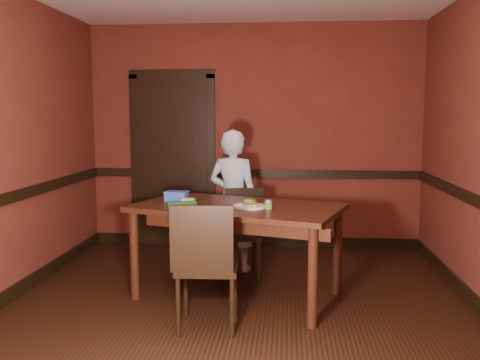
% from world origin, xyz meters
% --- Properties ---
extents(floor, '(4.00, 4.50, 0.01)m').
position_xyz_m(floor, '(0.00, 0.00, 0.00)').
color(floor, black).
rests_on(floor, ground).
extents(wall_back, '(4.00, 0.02, 2.70)m').
position_xyz_m(wall_back, '(0.00, 2.25, 1.35)').
color(wall_back, maroon).
rests_on(wall_back, ground).
extents(wall_front, '(4.00, 0.02, 2.70)m').
position_xyz_m(wall_front, '(0.00, -2.25, 1.35)').
color(wall_front, maroon).
rests_on(wall_front, ground).
extents(dado_back, '(4.00, 0.03, 0.10)m').
position_xyz_m(dado_back, '(0.00, 2.23, 0.90)').
color(dado_back, black).
rests_on(dado_back, ground).
extents(dado_left, '(0.03, 4.50, 0.10)m').
position_xyz_m(dado_left, '(-1.99, 0.00, 0.90)').
color(dado_left, black).
rests_on(dado_left, ground).
extents(baseboard_back, '(4.00, 0.03, 0.12)m').
position_xyz_m(baseboard_back, '(0.00, 2.23, 0.06)').
color(baseboard_back, black).
rests_on(baseboard_back, ground).
extents(baseboard_left, '(0.03, 4.50, 0.12)m').
position_xyz_m(baseboard_left, '(-1.99, 0.00, 0.06)').
color(baseboard_left, black).
rests_on(baseboard_left, ground).
extents(door, '(1.05, 0.07, 2.20)m').
position_xyz_m(door, '(-1.00, 2.22, 1.09)').
color(door, black).
rests_on(door, ground).
extents(dining_table, '(1.98, 1.49, 0.83)m').
position_xyz_m(dining_table, '(-0.02, 0.36, 0.41)').
color(dining_table, '#32160C').
rests_on(dining_table, floor).
extents(chair_far, '(0.48, 0.48, 0.87)m').
position_xyz_m(chair_far, '(-0.06, 0.95, 0.44)').
color(chair_far, black).
rests_on(chair_far, floor).
extents(chair_near, '(0.48, 0.48, 0.98)m').
position_xyz_m(chair_near, '(-0.18, -0.34, 0.49)').
color(chair_near, black).
rests_on(chair_near, floor).
extents(person, '(0.61, 0.49, 1.47)m').
position_xyz_m(person, '(-0.15, 1.21, 0.73)').
color(person, silver).
rests_on(person, floor).
extents(sandwich_plate, '(0.28, 0.28, 0.07)m').
position_xyz_m(sandwich_plate, '(0.09, 0.25, 0.85)').
color(sandwich_plate, silver).
rests_on(sandwich_plate, dining_table).
extents(sauce_jar, '(0.07, 0.07, 0.08)m').
position_xyz_m(sauce_jar, '(0.26, 0.19, 0.87)').
color(sauce_jar, '#498739').
rests_on(sauce_jar, dining_table).
extents(cheese_saucer, '(0.16, 0.16, 0.05)m').
position_xyz_m(cheese_saucer, '(-0.46, 0.38, 0.85)').
color(cheese_saucer, silver).
rests_on(cheese_saucer, dining_table).
extents(food_tub, '(0.22, 0.16, 0.09)m').
position_xyz_m(food_tub, '(-0.61, 0.55, 0.87)').
color(food_tub, blue).
rests_on(food_tub, dining_table).
extents(wrapped_veg, '(0.25, 0.18, 0.07)m').
position_xyz_m(wrapped_veg, '(-0.47, 0.10, 0.86)').
color(wrapped_veg, '#174B16').
rests_on(wrapped_veg, dining_table).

